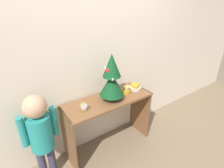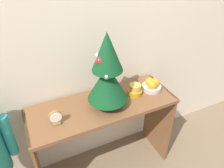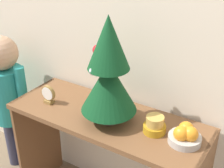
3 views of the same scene
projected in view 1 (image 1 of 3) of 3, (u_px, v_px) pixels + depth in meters
name	position (u px, v px, depth m)	size (l,w,h in m)	color
ground_plane	(118.00, 155.00, 2.38)	(12.00, 12.00, 0.00)	#7A664C
back_wall	(96.00, 57.00, 2.19)	(7.00, 0.05, 2.50)	beige
console_table	(108.00, 111.00, 2.28)	(1.16, 0.43, 0.77)	brown
mini_tree	(112.00, 78.00, 2.07)	(0.30, 0.30, 0.59)	#4C3828
fruit_bowl	(135.00, 87.00, 2.43)	(0.16, 0.16, 0.10)	#B7B2A8
singing_bowl	(126.00, 90.00, 2.34)	(0.12, 0.12, 0.09)	#B78419
desk_clock	(84.00, 107.00, 1.94)	(0.10, 0.04, 0.12)	olive
child_figure	(40.00, 130.00, 1.81)	(0.38, 0.24, 1.08)	#38384C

